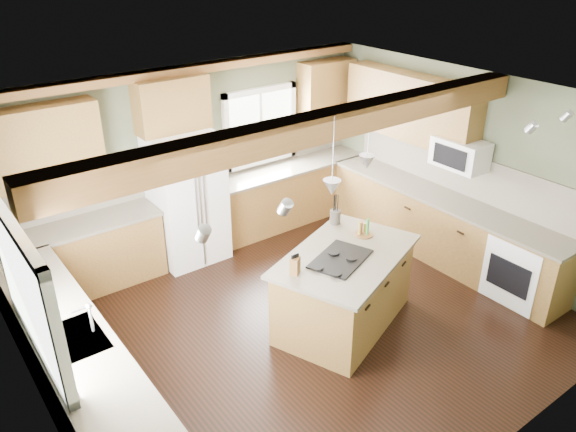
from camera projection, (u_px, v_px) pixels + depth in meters
floor at (300, 321)px, 6.64m from camera, size 5.60×5.60×0.00m
ceiling at (303, 106)px, 5.47m from camera, size 5.60×5.60×0.00m
wall_back at (191, 158)px, 7.84m from camera, size 5.60×0.00×5.60m
wall_left at (30, 319)px, 4.55m from camera, size 0.00×5.00×5.00m
wall_right at (465, 167)px, 7.56m from camera, size 0.00×5.00×5.00m
ceiling_beam at (322, 126)px, 5.32m from camera, size 5.55×0.26×0.26m
soffit_trim at (188, 70)px, 7.22m from camera, size 5.55×0.20×0.10m
backsplash_back at (192, 164)px, 7.87m from camera, size 5.58×0.03×0.58m
backsplash_right at (460, 172)px, 7.62m from camera, size 0.03×3.70×0.58m
base_cab_back_left at (81, 259)px, 7.06m from camera, size 2.02×0.60×0.88m
counter_back_left at (75, 227)px, 6.85m from camera, size 2.06×0.64×0.04m
base_cab_back_right at (289, 195)px, 8.81m from camera, size 2.62×0.60×0.88m
counter_back_right at (289, 167)px, 8.61m from camera, size 2.66×0.64×0.04m
base_cab_left at (82, 380)px, 5.14m from camera, size 0.60×3.70×0.88m
counter_left at (74, 340)px, 4.93m from camera, size 0.64×3.74×0.04m
base_cab_right at (440, 228)px, 7.82m from camera, size 0.60×3.70×0.88m
counter_right at (444, 198)px, 7.61m from camera, size 0.64×3.74×0.04m
upper_cab_back_left at (38, 146)px, 6.36m from camera, size 1.40×0.35×0.90m
upper_cab_over_fridge at (172, 105)px, 7.18m from camera, size 0.96×0.35×0.70m
upper_cab_right at (410, 107)px, 7.82m from camera, size 0.35×2.20×0.90m
upper_cab_back_corner at (326, 90)px, 8.66m from camera, size 0.90×0.35×0.90m
window_left at (25, 289)px, 4.49m from camera, size 0.04×1.60×1.05m
window_back at (260, 126)px, 8.33m from camera, size 1.10×0.04×1.00m
sink at (74, 340)px, 4.93m from camera, size 0.50×0.65×0.03m
faucet at (91, 319)px, 4.96m from camera, size 0.02×0.02×0.28m
oven at (523, 268)px, 6.88m from camera, size 0.60×0.72×0.84m
microwave at (460, 154)px, 7.29m from camera, size 0.40×0.70×0.38m
pendant_left at (332, 188)px, 5.48m from camera, size 0.18×0.18×0.16m
pendant_right at (367, 162)px, 6.10m from camera, size 0.18×0.18×0.16m
refrigerator at (187, 199)px, 7.59m from camera, size 0.90×0.74×1.80m
island at (344, 290)px, 6.44m from camera, size 1.88×1.52×0.88m
island_top at (346, 256)px, 6.23m from camera, size 2.02×1.66×0.04m
cooktop at (340, 259)px, 6.12m from camera, size 0.83×0.70×0.02m
knife_block at (295, 266)px, 5.83m from camera, size 0.14×0.13×0.19m
utensil_crock at (335, 217)px, 6.86m from camera, size 0.18×0.18×0.17m
bottle_tray at (364, 228)px, 6.58m from camera, size 0.29×0.29×0.20m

